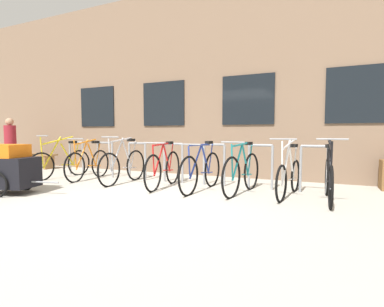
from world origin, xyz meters
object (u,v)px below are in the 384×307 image
person_by_bench (10,141)px  bike_trailer (9,168)px  bicycle_yellow (61,163)px  bicycle_blue (201,170)px  bicycle_orange (88,164)px  bicycle_teal (242,172)px  bicycle_red (164,168)px  bicycle_silver (123,165)px  bicycle_white (289,176)px  wooden_bench (33,157)px  bicycle_black (329,178)px  backpack (26,165)px

person_by_bench → bike_trailer: bearing=-34.2°
bicycle_yellow → person_by_bench: person_by_bench is taller
bicycle_blue → bicycle_orange: size_ratio=1.08×
bicycle_teal → person_by_bench: 7.19m
bicycle_red → bicycle_teal: (1.67, 0.05, 0.00)m
bicycle_silver → bicycle_white: 3.61m
wooden_bench → bicycle_black: bearing=-7.6°
person_by_bench → bicycle_black: bearing=-2.3°
bicycle_silver → bicycle_teal: 2.77m
bicycle_silver → backpack: bearing=175.8°
bicycle_yellow → person_by_bench: 2.54m
bicycle_blue → bicycle_red: size_ratio=1.04×
bicycle_blue → backpack: 5.66m
bicycle_blue → bicycle_yellow: bicycle_yellow is taller
bicycle_white → bicycle_black: bicycle_black is taller
bicycle_black → wooden_bench: 8.88m
bicycle_teal → bicycle_black: bearing=-0.1°
bicycle_black → wooden_bench: (-8.80, 1.18, -0.03)m
bicycle_silver → bicycle_teal: bicycle_silver is taller
bicycle_blue → bicycle_yellow: size_ratio=1.02×
bicycle_yellow → bicycle_black: bearing=-0.1°
bicycle_red → wooden_bench: size_ratio=0.94×
bicycle_silver → bicycle_white: (3.61, 0.06, -0.04)m
bicycle_orange → person_by_bench: person_by_bench is taller
bicycle_orange → bicycle_red: bearing=-4.2°
wooden_bench → backpack: wooden_bench is taller
bicycle_blue → wooden_bench: bearing=169.3°
bicycle_white → bicycle_red: (-2.50, -0.14, 0.03)m
bicycle_yellow → bicycle_teal: 4.71m
bicycle_blue → bicycle_orange: (-3.10, 0.17, -0.01)m
bicycle_silver → bicycle_red: (1.10, -0.08, -0.01)m
bicycle_teal → bicycle_yellow: bearing=179.9°
bicycle_silver → person_by_bench: (-4.39, 0.32, 0.51)m
bicycle_silver → wooden_bench: size_ratio=0.93×
bicycle_red → bicycle_teal: bicycle_teal is taller
bicycle_silver → wooden_bench: bicycle_silver is taller
bicycle_orange → bicycle_black: size_ratio=0.96×
bicycle_red → person_by_bench: person_by_bench is taller
bike_trailer → backpack: bearing=139.4°
bicycle_silver → bike_trailer: bearing=-123.3°
bicycle_blue → bicycle_red: (-0.86, 0.01, -0.00)m
bicycle_white → bicycle_orange: bicycle_white is taller
bicycle_black → wooden_bench: bicycle_black is taller
bicycle_silver → bicycle_yellow: bicycle_yellow is taller
wooden_bench → bicycle_white: bearing=-7.6°
bicycle_red → backpack: bearing=175.9°
bicycle_blue → person_by_bench: size_ratio=1.14×
bicycle_teal → person_by_bench: bearing=177.2°
wooden_bench → backpack: (0.87, -0.88, -0.13)m
bicycle_black → bicycle_silver: bearing=179.6°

